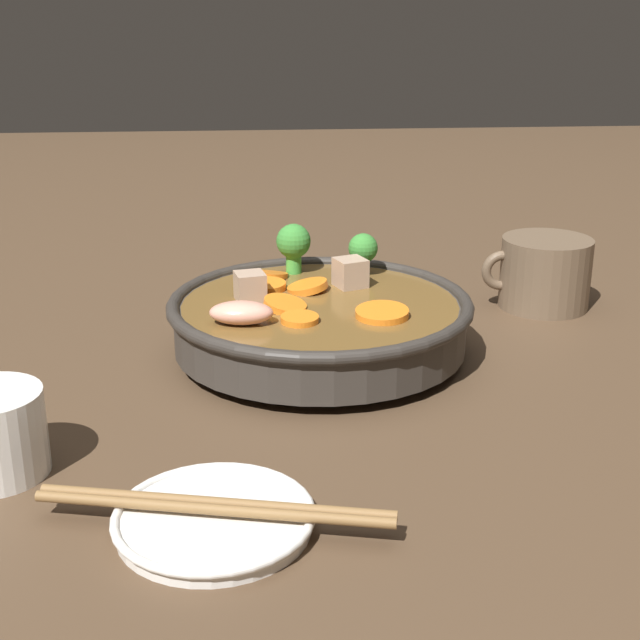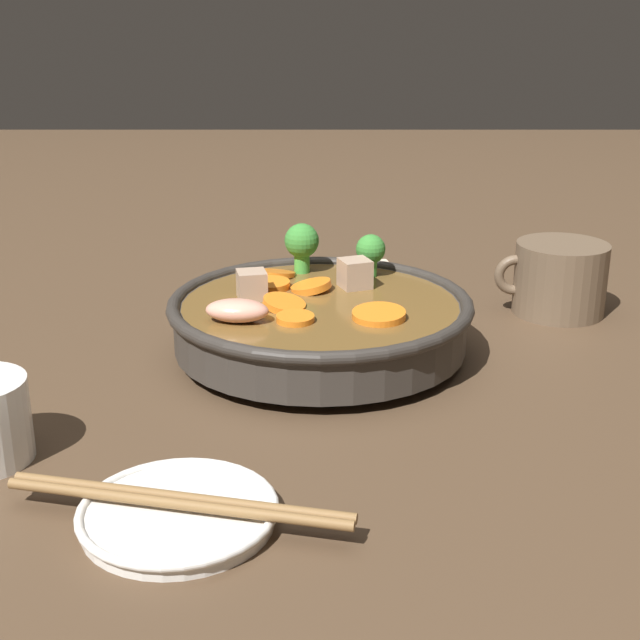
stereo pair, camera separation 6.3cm
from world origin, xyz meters
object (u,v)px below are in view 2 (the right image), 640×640
stirfry_bowl (319,318)px  dark_mug (559,278)px  side_saucer (178,514)px  chopsticks_pair (177,500)px

stirfry_bowl → dark_mug: 0.27m
side_saucer → dark_mug: (-0.34, -0.40, 0.03)m
stirfry_bowl → dark_mug: stirfry_bowl is taller
stirfry_bowl → side_saucer: size_ratio=2.18×
side_saucer → stirfry_bowl: bearing=-107.4°
stirfry_bowl → dark_mug: (-0.25, -0.12, 0.00)m
chopsticks_pair → side_saucer: bearing=0.0°
stirfry_bowl → dark_mug: size_ratio=2.39×
stirfry_bowl → chopsticks_pair: stirfry_bowl is taller
stirfry_bowl → side_saucer: stirfry_bowl is taller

